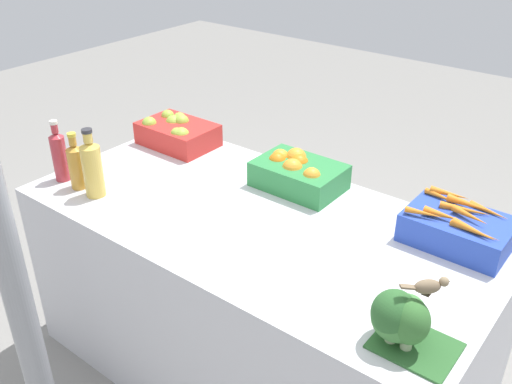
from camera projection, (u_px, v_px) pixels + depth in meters
ground_plane at (256, 368)px, 2.54m from camera, size 10.00×10.00×0.00m
market_table at (256, 298)px, 2.34m from camera, size 1.81×0.89×0.80m
apple_crate at (177, 132)px, 2.69m from camera, size 0.35×0.24×0.14m
orange_crate at (298, 173)px, 2.32m from camera, size 0.35×0.24×0.14m
carrot_crate at (458, 228)px, 1.96m from camera, size 0.35×0.24×0.14m
broccoli_pile at (401, 318)px, 1.52m from camera, size 0.24×0.18×0.17m
juice_bottle_ruby at (59, 155)px, 2.35m from camera, size 0.06×0.06×0.26m
juice_bottle_amber at (76, 165)px, 2.30m from camera, size 0.07×0.07×0.24m
juice_bottle_golden at (92, 168)px, 2.23m from camera, size 0.08×0.08×0.28m
sparrow_bird at (429, 286)px, 1.46m from camera, size 0.10×0.10×0.05m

